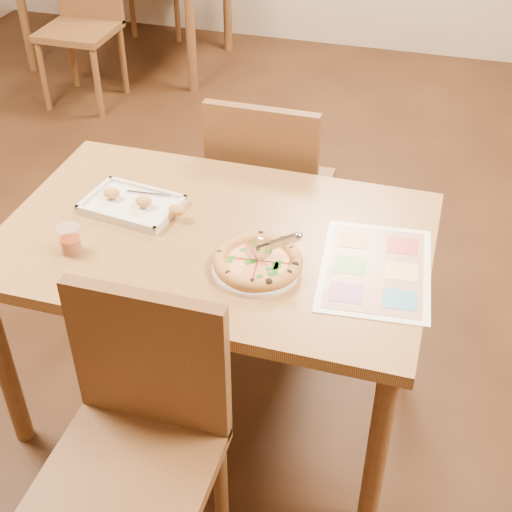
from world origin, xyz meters
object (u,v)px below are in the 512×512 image
(chair_far, at_px, (267,178))
(bg_chair_near, at_px, (83,6))
(dining_table, at_px, (216,256))
(menu, at_px, (376,269))
(chair_near, at_px, (139,417))
(pizza, at_px, (258,261))
(glass_tumbler, at_px, (70,241))
(appetizer_tray, at_px, (134,205))
(plate, at_px, (256,268))
(pizza_cutter, at_px, (272,245))

(chair_far, bearing_deg, bg_chair_near, -44.94)
(dining_table, relative_size, menu, 3.01)
(chair_near, xyz_separation_m, pizza, (0.17, 0.48, 0.18))
(chair_near, height_order, pizza, chair_near)
(glass_tumbler, bearing_deg, appetizer_tray, 72.07)
(chair_far, xyz_separation_m, pizza, (0.17, -0.73, 0.18))
(plate, bearing_deg, chair_near, -109.94)
(pizza, bearing_deg, glass_tumbler, -172.20)
(pizza, height_order, menu, pizza)
(pizza_cutter, distance_m, menu, 0.31)
(bg_chair_near, distance_m, plate, 2.93)
(bg_chair_near, distance_m, pizza, 2.93)
(bg_chair_near, height_order, plate, bg_chair_near)
(chair_near, distance_m, chair_far, 1.20)
(dining_table, height_order, menu, menu)
(dining_table, xyz_separation_m, pizza_cutter, (0.21, -0.11, 0.17))
(dining_table, xyz_separation_m, chair_near, (0.00, -0.60, -0.07))
(chair_far, height_order, pizza_cutter, chair_far)
(chair_far, height_order, menu, chair_far)
(pizza, xyz_separation_m, menu, (0.32, 0.09, -0.02))
(pizza_cutter, relative_size, menu, 0.34)
(bg_chair_near, xyz_separation_m, appetizer_tray, (1.31, -2.14, 0.17))
(chair_near, distance_m, plate, 0.52)
(chair_far, distance_m, glass_tumbler, 0.91)
(pizza, relative_size, appetizer_tray, 0.73)
(chair_far, bearing_deg, menu, 127.93)
(bg_chair_near, bearing_deg, dining_table, -53.95)
(dining_table, distance_m, chair_far, 0.61)
(pizza, bearing_deg, chair_far, 103.43)
(pizza_cutter, distance_m, appetizer_tray, 0.53)
(plate, bearing_deg, pizza, 62.78)
(dining_table, height_order, pizza_cutter, pizza_cutter)
(appetizer_tray, xyz_separation_m, glass_tumbler, (-0.08, -0.26, 0.02))
(chair_far, bearing_deg, appetizer_tray, 62.02)
(chair_near, xyz_separation_m, menu, (0.50, 0.57, 0.16))
(pizza_cutter, height_order, glass_tumbler, pizza_cutter)
(menu, bearing_deg, bg_chair_near, 133.19)
(plate, xyz_separation_m, pizza, (0.00, 0.01, 0.02))
(bg_chair_near, height_order, menu, bg_chair_near)
(pizza, distance_m, pizza_cutter, 0.07)
(pizza_cutter, xyz_separation_m, appetizer_tray, (-0.50, 0.17, -0.07))
(pizza_cutter, bearing_deg, glass_tumbler, 168.37)
(chair_far, relative_size, menu, 1.09)
(bg_chair_near, xyz_separation_m, menu, (2.10, -2.23, 0.16))
(chair_far, xyz_separation_m, glass_tumbler, (-0.37, -0.80, 0.19))
(bg_chair_near, xyz_separation_m, glass_tumbler, (1.23, -2.40, 0.19))
(bg_chair_near, relative_size, glass_tumbler, 5.43)
(chair_near, xyz_separation_m, plate, (0.17, 0.47, 0.16))
(dining_table, distance_m, menu, 0.50)
(bg_chair_near, bearing_deg, chair_near, -60.26)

